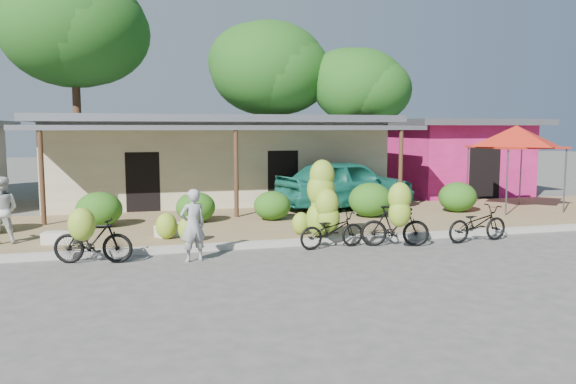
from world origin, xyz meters
name	(u,v)px	position (x,y,z in m)	size (l,w,h in m)	color
ground	(287,266)	(0.00, 0.00, 0.00)	(100.00, 100.00, 0.00)	#4A4845
sidewalk	(243,224)	(0.00, 5.00, 0.06)	(60.00, 6.00, 0.12)	olive
curb	(266,244)	(0.00, 2.00, 0.07)	(60.00, 0.25, 0.15)	#A8A399
shop_main	(215,158)	(0.00, 10.93, 1.72)	(13.00, 8.50, 3.35)	beige
shop_pink	(451,156)	(10.50, 10.99, 1.67)	(6.00, 6.00, 3.25)	#D72176
tree_far_center	(69,27)	(-5.69, 16.11, 7.37)	(6.49, 6.47, 9.86)	#4A2B1D
tree_center_right	(265,67)	(3.31, 16.61, 5.93)	(5.89, 5.82, 8.15)	#4A2B1D
tree_near_right	(355,84)	(7.31, 14.61, 5.01)	(4.67, 4.50, 6.74)	#4A2B1D
hedge_1	(99,209)	(-4.04, 5.31, 0.62)	(1.27, 1.15, 0.99)	#225914
hedge_2	(196,207)	(-1.34, 5.40, 0.57)	(1.16, 1.04, 0.90)	#225914
hedge_3	(272,206)	(0.94, 5.22, 0.56)	(1.12, 1.01, 0.88)	#225914
hedge_4	(370,200)	(4.04, 5.02, 0.65)	(1.37, 1.23, 1.07)	#225914
hedge_5	(458,197)	(7.27, 5.24, 0.61)	(1.27, 1.14, 0.99)	#225914
red_canopy	(516,136)	(9.44, 5.26, 2.61)	(3.50, 3.50, 2.86)	#59595E
bike_left	(91,238)	(-3.96, 1.24, 0.58)	(1.75, 1.29, 1.30)	black
bike_center	(326,211)	(1.46, 1.77, 0.86)	(1.75, 1.25, 2.11)	black
bike_right	(396,220)	(3.01, 1.08, 0.69)	(1.74, 1.32, 1.64)	black
bike_far_right	(477,224)	(5.35, 1.23, 0.47)	(1.84, 0.84, 0.93)	black
loose_banana_a	(189,229)	(-1.81, 2.53, 0.44)	(0.51, 0.44, 0.64)	#8DA92A
loose_banana_b	(166,226)	(-2.31, 3.05, 0.45)	(0.53, 0.45, 0.66)	#8DA92A
loose_banana_c	(301,223)	(1.11, 2.74, 0.42)	(0.47, 0.40, 0.59)	#8DA92A
sack_near	(172,230)	(-2.14, 3.48, 0.27)	(0.85, 0.40, 0.30)	beige
sack_far	(59,238)	(-4.84, 3.17, 0.26)	(0.75, 0.38, 0.28)	beige
vendor	(193,225)	(-1.85, 1.00, 0.79)	(0.58, 0.38, 1.58)	#959595
bystander	(2,210)	(-6.15, 3.59, 0.93)	(0.78, 0.61, 1.61)	silver
teal_van	(346,184)	(4.00, 7.00, 0.97)	(2.02, 5.01, 1.71)	#166554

